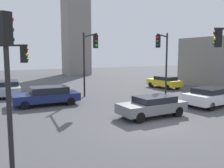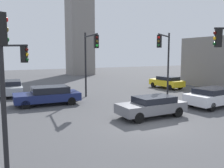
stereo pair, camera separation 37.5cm
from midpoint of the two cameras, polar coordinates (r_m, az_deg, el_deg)
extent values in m
plane|color=#4C4C4F|center=(13.82, 8.55, -9.16)|extent=(101.56, 101.56, 0.00)
cylinder|color=black|center=(8.22, -24.23, -2.69)|extent=(0.16, 0.16, 5.08)
cube|color=black|center=(8.15, -24.98, 11.62)|extent=(0.43, 0.43, 1.00)
sphere|color=red|center=(8.29, -23.89, 13.67)|extent=(0.20, 0.20, 0.20)
sphere|color=#594714|center=(8.26, -23.79, 11.61)|extent=(0.20, 0.20, 0.20)
sphere|color=#14471E|center=(8.24, -23.68, 9.53)|extent=(0.20, 0.20, 0.20)
cube|color=black|center=(15.25, 22.91, 9.78)|extent=(0.43, 0.43, 1.00)
sphere|color=#4C0F0C|center=(15.18, 22.27, 10.96)|extent=(0.20, 0.20, 0.20)
sphere|color=yellow|center=(15.16, 22.22, 9.83)|extent=(0.20, 0.20, 0.20)
sphere|color=#14471E|center=(15.15, 22.16, 8.70)|extent=(0.20, 0.20, 0.20)
cylinder|color=black|center=(16.59, -24.08, 8.22)|extent=(2.23, 1.98, 0.12)
cube|color=black|center=(15.91, -20.54, 6.48)|extent=(0.45, 0.45, 1.00)
sphere|color=#4C0F0C|center=(15.80, -19.97, 7.59)|extent=(0.20, 0.20, 0.20)
sphere|color=yellow|center=(15.80, -19.93, 6.51)|extent=(0.20, 0.20, 0.20)
sphere|color=#14471E|center=(15.80, -19.88, 5.42)|extent=(0.20, 0.20, 0.20)
cylinder|color=black|center=(23.20, 12.14, 4.50)|extent=(0.16, 0.16, 5.73)
cylinder|color=black|center=(21.51, 11.27, 11.03)|extent=(2.91, 2.20, 0.12)
cube|color=black|center=(20.01, 10.19, 9.79)|extent=(0.45, 0.45, 1.00)
sphere|color=red|center=(19.83, 10.07, 10.68)|extent=(0.20, 0.20, 0.20)
sphere|color=#594714|center=(19.82, 10.05, 9.82)|extent=(0.20, 0.20, 0.20)
sphere|color=#14471E|center=(19.80, 10.03, 8.95)|extent=(0.20, 0.20, 0.20)
cylinder|color=black|center=(21.84, -7.03, 4.40)|extent=(0.16, 0.16, 5.68)
cylinder|color=black|center=(20.18, -5.80, 11.23)|extent=(0.52, 3.52, 0.12)
cube|color=black|center=(18.70, -4.45, 9.89)|extent=(0.35, 0.35, 1.00)
sphere|color=#4C0F0C|center=(18.53, -4.27, 10.85)|extent=(0.20, 0.20, 0.20)
sphere|color=#594714|center=(18.51, -4.26, 9.92)|extent=(0.20, 0.20, 0.20)
sphere|color=green|center=(18.50, -4.25, 8.99)|extent=(0.20, 0.20, 0.20)
cube|color=navy|center=(19.15, -15.71, -2.93)|extent=(4.91, 2.43, 0.59)
cube|color=black|center=(19.11, -15.06, -1.37)|extent=(2.79, 2.06, 0.52)
cylinder|color=black|center=(18.13, -20.29, -4.61)|extent=(0.64, 0.42, 0.62)
cylinder|color=black|center=(19.88, -20.78, -3.63)|extent=(0.64, 0.42, 0.62)
cylinder|color=black|center=(18.69, -10.26, -3.93)|extent=(0.64, 0.42, 0.62)
cylinder|color=black|center=(20.39, -11.60, -3.05)|extent=(0.64, 0.42, 0.62)
cube|color=silver|center=(19.51, 22.15, -2.86)|extent=(4.93, 2.46, 0.70)
cube|color=black|center=(19.24, 21.83, -1.43)|extent=(2.82, 2.02, 0.41)
cylinder|color=black|center=(21.35, 22.69, -3.01)|extent=(0.64, 0.42, 0.61)
cylinder|color=black|center=(18.76, 17.24, -4.11)|extent=(0.64, 0.42, 0.61)
cylinder|color=black|center=(17.80, 21.41, -4.88)|extent=(0.64, 0.42, 0.61)
cube|color=yellow|center=(27.96, 11.68, 0.33)|extent=(2.08, 4.08, 0.65)
cube|color=black|center=(27.77, 12.00, 1.31)|extent=(1.71, 2.34, 0.43)
cylinder|color=black|center=(28.46, 8.75, -0.15)|extent=(0.36, 0.63, 0.60)
cylinder|color=black|center=(29.43, 10.77, 0.05)|extent=(0.36, 0.63, 0.60)
cylinder|color=black|center=(26.57, 12.66, -0.75)|extent=(0.36, 0.63, 0.60)
cylinder|color=black|center=(27.61, 14.67, -0.52)|extent=(0.36, 0.63, 0.60)
cube|color=slate|center=(15.11, 8.56, -5.37)|extent=(4.25, 1.79, 0.58)
cube|color=black|center=(15.15, 9.23, -3.59)|extent=(2.38, 1.56, 0.42)
cylinder|color=black|center=(13.79, 5.59, -7.77)|extent=(0.64, 0.32, 0.64)
cylinder|color=black|center=(14.96, 2.43, -6.56)|extent=(0.64, 0.32, 0.64)
cylinder|color=black|center=(15.56, 14.41, -6.24)|extent=(0.64, 0.32, 0.64)
cylinder|color=black|center=(16.61, 10.98, -5.31)|extent=(0.64, 0.32, 0.64)
cube|color=#ADB2B7|center=(24.37, -23.45, -1.09)|extent=(2.34, 4.92, 0.67)
cube|color=black|center=(24.55, -23.51, 0.18)|extent=(1.93, 2.81, 0.45)
cylinder|color=black|center=(22.83, -21.39, -2.36)|extent=(0.40, 0.61, 0.58)
cylinder|color=black|center=(26.04, -21.69, -1.26)|extent=(0.40, 0.61, 0.58)
cube|color=gray|center=(46.52, -8.80, 18.60)|extent=(4.23, 4.23, 26.38)
camera|label=1|loc=(0.19, -90.66, -0.08)|focal=39.12mm
camera|label=2|loc=(0.19, 89.34, 0.08)|focal=39.12mm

